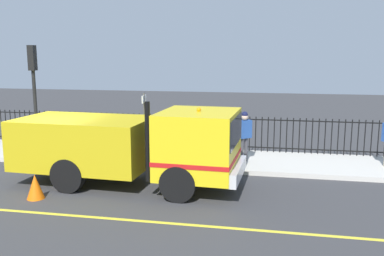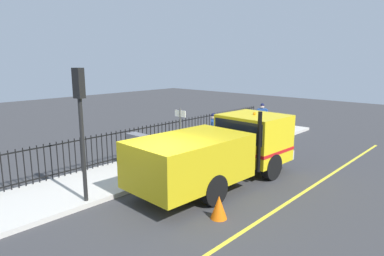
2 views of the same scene
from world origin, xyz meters
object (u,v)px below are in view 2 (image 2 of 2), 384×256
at_px(pedestrian_distant, 262,115).
at_px(work_truck, 225,147).
at_px(utility_cabinet, 137,149).
at_px(traffic_light_near, 80,108).
at_px(traffic_cone, 219,207).
at_px(worker_standing, 213,127).
at_px(street_sign, 180,132).

bearing_deg(pedestrian_distant, work_truck, -97.18).
bearing_deg(utility_cabinet, work_truck, -165.23).
bearing_deg(traffic_light_near, utility_cabinet, 109.84).
distance_m(work_truck, utility_cabinet, 3.83).
relative_size(traffic_light_near, utility_cabinet, 3.21).
bearing_deg(traffic_cone, worker_standing, -49.54).
bearing_deg(pedestrian_distant, street_sign, -110.25).
bearing_deg(traffic_cone, traffic_light_near, 29.99).
xyz_separation_m(traffic_light_near, traffic_cone, (-3.47, -2.00, -2.61)).
height_order(traffic_light_near, street_sign, traffic_light_near).
distance_m(worker_standing, traffic_light_near, 7.42).
bearing_deg(traffic_light_near, work_truck, 58.77).
bearing_deg(street_sign, worker_standing, -72.49).
bearing_deg(pedestrian_distant, traffic_cone, -93.89).
bearing_deg(worker_standing, street_sign, -21.72).
relative_size(utility_cabinet, street_sign, 0.51).
bearing_deg(pedestrian_distant, traffic_light_near, -113.57).
bearing_deg(street_sign, traffic_light_near, 88.77).
bearing_deg(work_truck, traffic_cone, -53.03).
height_order(work_truck, pedestrian_distant, work_truck).
distance_m(work_truck, pedestrian_distant, 8.02).
distance_m(pedestrian_distant, traffic_cone, 10.87).
bearing_deg(utility_cabinet, street_sign, -163.36).
relative_size(worker_standing, street_sign, 0.72).
height_order(pedestrian_distant, traffic_light_near, traffic_light_near).
xyz_separation_m(pedestrian_distant, street_sign, (-1.21, 7.85, 0.43)).
bearing_deg(street_sign, pedestrian_distant, -81.25).
height_order(work_truck, traffic_cone, work_truck).
relative_size(work_truck, traffic_cone, 10.16).
distance_m(worker_standing, pedestrian_distant, 4.66).
distance_m(worker_standing, street_sign, 3.38).
relative_size(traffic_light_near, street_sign, 1.64).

